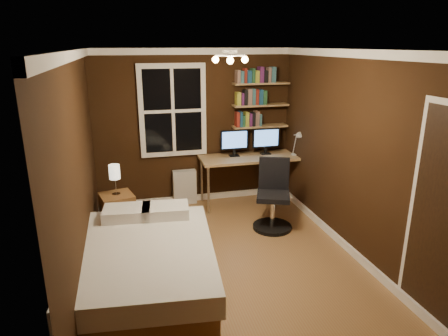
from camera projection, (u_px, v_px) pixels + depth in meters
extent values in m
plane|color=brown|center=(227.00, 261.00, 4.91)|extent=(4.20, 4.20, 0.00)
cube|color=black|center=(195.00, 128.00, 6.49)|extent=(3.20, 0.04, 2.50)
cube|color=black|center=(80.00, 175.00, 4.17)|extent=(0.04, 4.20, 2.50)
cube|color=black|center=(353.00, 155.00, 4.92)|extent=(0.04, 4.20, 2.50)
cube|color=white|center=(228.00, 50.00, 4.17)|extent=(3.20, 4.20, 0.02)
cube|color=white|center=(173.00, 111.00, 6.28)|extent=(1.06, 0.06, 1.46)
cube|color=tan|center=(260.00, 126.00, 6.63)|extent=(0.92, 0.22, 0.03)
cube|color=tan|center=(261.00, 105.00, 6.53)|extent=(0.92, 0.22, 0.03)
cube|color=tan|center=(261.00, 83.00, 6.42)|extent=(0.92, 0.22, 0.03)
cube|color=brown|center=(146.00, 278.00, 4.28)|extent=(1.53, 2.05, 0.31)
cube|color=silver|center=(145.00, 256.00, 4.20)|extent=(1.62, 2.12, 0.23)
cube|color=white|center=(127.00, 213.00, 4.82)|extent=(0.59, 0.44, 0.13)
cube|color=white|center=(166.00, 211.00, 4.89)|extent=(0.59, 0.44, 0.13)
cube|color=brown|center=(118.00, 212.00, 5.67)|extent=(0.52, 0.52, 0.54)
cube|color=silver|center=(185.00, 187.00, 6.62)|extent=(0.38, 0.13, 0.57)
cube|color=tan|center=(252.00, 158.00, 6.52)|extent=(1.69, 0.63, 0.04)
cylinder|color=beige|center=(209.00, 190.00, 6.20)|extent=(0.04, 0.04, 0.76)
cylinder|color=beige|center=(302.00, 182.00, 6.57)|extent=(0.04, 0.04, 0.76)
cylinder|color=beige|center=(202.00, 179.00, 6.71)|extent=(0.04, 0.04, 0.76)
cylinder|color=beige|center=(288.00, 172.00, 7.08)|extent=(0.04, 0.04, 0.76)
cylinder|color=black|center=(272.00, 227.00, 5.78)|extent=(0.56, 0.56, 0.05)
cylinder|color=silver|center=(273.00, 212.00, 5.71)|extent=(0.06, 0.06, 0.42)
cube|color=black|center=(273.00, 196.00, 5.64)|extent=(0.59, 0.59, 0.07)
cube|color=black|center=(274.00, 173.00, 5.75)|extent=(0.42, 0.21, 0.48)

